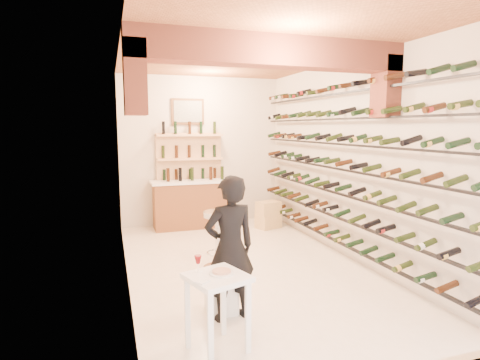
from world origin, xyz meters
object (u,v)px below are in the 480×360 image
Objects in this scene: back_counter at (192,203)px; person at (230,248)px; white_stool at (221,294)px; tasting_table at (217,289)px; chrome_barstool at (218,236)px; crate_lower at (268,221)px; wine_rack at (336,163)px.

back_counter is 4.21m from person.
white_stool is at bearing -81.61° from person.
tasting_table is 2.22m from chrome_barstool.
tasting_table reaches higher than white_stool.
chrome_barstool is (0.58, 2.14, -0.10)m from tasting_table.
chrome_barstool is 1.82× the size of crate_lower.
white_stool reaches higher than crate_lower.
back_counter is 1.66m from crate_lower.
wine_rack is 3.38m from back_counter.
person reaches higher than chrome_barstool.
back_counter reaches higher than crate_lower.
tasting_table is 2.15× the size of white_stool.
tasting_table reaches higher than chrome_barstool.
chrome_barstool is at bearing 56.57° from tasting_table.
tasting_table reaches higher than crate_lower.
wine_rack reaches higher than tasting_table.
wine_rack is 13.52× the size of white_stool.
white_stool is (-0.47, -3.99, -0.32)m from back_counter.
tasting_table is at bearing -105.21° from chrome_barstool.
person is at bearing -95.65° from back_counter.
crate_lower is (1.65, 2.06, -0.36)m from chrome_barstool.
wine_rack reaches higher than chrome_barstool.
person is (-0.41, -4.18, 0.27)m from back_counter.
wine_rack is at bearing -81.41° from crate_lower.
tasting_table is (-0.71, -4.75, 0.08)m from back_counter.
crate_lower is at bearing 51.30° from chrome_barstool.
tasting_table is 0.68m from person.
back_counter is at bearing 63.23° from tasting_table.
white_stool is 0.87× the size of crate_lower.
wine_rack is at bearing 21.37° from tasting_table.
wine_rack is 6.47× the size of chrome_barstool.
person is at bearing -100.15° from chrome_barstool.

